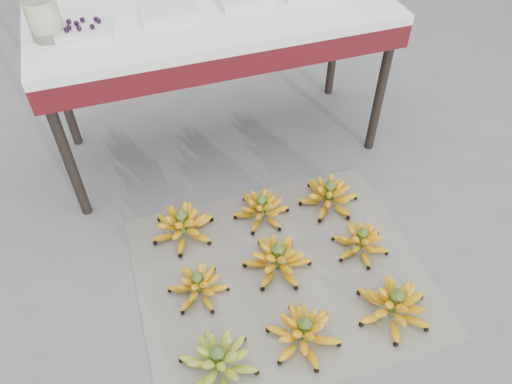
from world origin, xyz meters
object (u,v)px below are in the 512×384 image
object	(u,v)px
bunch_back_left	(183,225)
bunch_back_center	(262,209)
bunch_front_left	(218,361)
tray_far_left	(84,30)
bunch_mid_left	(198,285)
bunch_mid_right	(361,241)
bunch_back_right	(329,195)
vendor_table	(215,29)
bunch_front_center	(304,332)
bunch_front_right	(394,305)
bunch_mid_center	(277,259)
newspaper_mat	(281,275)
tray_left	(168,11)
glass_jar	(44,18)

from	to	relation	value
bunch_back_left	bunch_back_center	xyz separation A→B (m)	(0.39, -0.01, -0.01)
bunch_front_left	tray_far_left	bearing A→B (deg)	75.48
tray_far_left	bunch_mid_left	bearing A→B (deg)	-76.40
bunch_mid_right	bunch_back_right	size ratio (longest dim) A/B	0.90
bunch_mid_left	vendor_table	xyz separation A→B (m)	(0.36, 0.91, 0.65)
bunch_back_left	bunch_front_center	bearing A→B (deg)	-59.53
bunch_front_right	bunch_back_center	world-z (taller)	bunch_front_right
bunch_mid_left	bunch_mid_right	size ratio (longest dim) A/B	1.04
bunch_mid_left	bunch_mid_center	world-z (taller)	bunch_mid_center
bunch_front_center	bunch_back_left	size ratio (longest dim) A/B	0.99
bunch_mid_center	tray_far_left	bearing A→B (deg)	103.38
bunch_back_left	bunch_back_right	size ratio (longest dim) A/B	0.95
newspaper_mat	bunch_front_left	world-z (taller)	bunch_front_left
bunch_front_center	bunch_mid_right	distance (m)	0.54
bunch_mid_right	bunch_back_left	bearing A→B (deg)	142.68
bunch_front_left	bunch_front_right	xyz separation A→B (m)	(0.74, 0.01, 0.00)
tray_left	newspaper_mat	bearing A→B (deg)	-77.42
bunch_mid_right	glass_jar	distance (m)	1.65
bunch_front_right	bunch_mid_left	bearing A→B (deg)	153.68
bunch_mid_left	bunch_back_center	size ratio (longest dim) A/B	0.96
newspaper_mat	bunch_back_right	bearing A→B (deg)	41.47
bunch_mid_left	bunch_mid_right	xyz separation A→B (m)	(0.76, -0.00, 0.00)
bunch_front_right	bunch_mid_center	size ratio (longest dim) A/B	0.82
vendor_table	tray_far_left	world-z (taller)	tray_far_left
bunch_back_center	bunch_back_right	distance (m)	0.34
bunch_front_right	bunch_mid_right	size ratio (longest dim) A/B	1.02
bunch_mid_center	vendor_table	distance (m)	1.10
bunch_back_left	bunch_back_right	xyz separation A→B (m)	(0.73, -0.04, -0.00)
bunch_front_left	tray_left	world-z (taller)	tray_left
bunch_front_left	bunch_front_right	world-z (taller)	bunch_front_right
newspaper_mat	glass_jar	world-z (taller)	glass_jar
vendor_table	bunch_back_center	bearing A→B (deg)	-86.76
newspaper_mat	bunch_front_left	size ratio (longest dim) A/B	3.16
tray_far_left	bunch_back_center	bearing A→B (deg)	-42.04
tray_left	bunch_mid_center	bearing A→B (deg)	-77.13
newspaper_mat	glass_jar	size ratio (longest dim) A/B	7.36
bunch_mid_right	vendor_table	size ratio (longest dim) A/B	0.18
bunch_back_center	bunch_front_center	bearing A→B (deg)	-78.30
bunch_front_left	bunch_back_right	world-z (taller)	bunch_front_left
bunch_mid_left	tray_far_left	size ratio (longest dim) A/B	1.29
bunch_mid_center	bunch_back_left	xyz separation A→B (m)	(-0.35, 0.32, 0.00)
bunch_mid_right	bunch_back_right	bearing A→B (deg)	81.43
vendor_table	bunch_mid_left	bearing A→B (deg)	-111.70
bunch_mid_right	bunch_back_right	distance (m)	0.31
bunch_back_left	tray_far_left	xyz separation A→B (m)	(-0.22, 0.54, 0.75)
bunch_mid_right	bunch_back_right	world-z (taller)	bunch_back_right
tray_left	bunch_back_right	bearing A→B (deg)	-47.05
tray_left	glass_jar	world-z (taller)	glass_jar
bunch_mid_center	bunch_mid_right	size ratio (longest dim) A/B	1.25
bunch_front_center	glass_jar	bearing A→B (deg)	114.09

